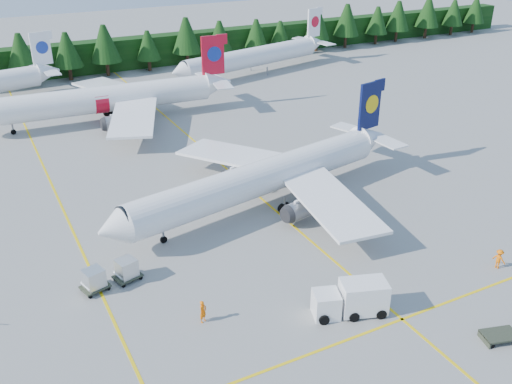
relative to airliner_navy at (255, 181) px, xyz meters
name	(u,v)px	position (x,y,z in m)	size (l,w,h in m)	color
ground	(296,299)	(-4.33, -15.81, -3.23)	(320.00, 320.00, 0.00)	gray
taxi_stripe_a	(72,230)	(-18.33, 4.19, -3.22)	(0.25, 120.00, 0.01)	yellow
taxi_stripe_b	(251,190)	(1.67, 4.19, -3.22)	(0.25, 120.00, 0.01)	yellow
taxi_stripe_cross	(338,343)	(-4.33, -21.81, -3.22)	(80.00, 0.25, 0.01)	yellow
treeline_hedge	(79,58)	(-4.33, 66.19, -0.23)	(220.00, 4.00, 6.00)	black
airliner_navy	(255,181)	(0.00, 0.00, 0.00)	(36.50, 29.73, 10.73)	white
airliner_red	(96,101)	(-8.28, 35.40, 0.20)	(39.26, 32.26, 11.41)	white
airliner_far_right	(248,58)	(24.15, 49.85, 0.17)	(36.55, 11.91, 10.82)	white
service_truck	(350,299)	(-1.53, -19.26, -1.85)	(6.12, 3.83, 2.78)	white
uld_pair	(111,274)	(-17.22, -6.93, -2.08)	(5.41, 2.47, 1.70)	#343A2A
crew_a	(203,312)	(-12.16, -14.92, -2.29)	(0.69, 0.45, 1.88)	#FA6805
crew_b	(335,305)	(-2.60, -18.80, -2.41)	(0.79, 0.62, 1.63)	#F93005
crew_c	(499,259)	(13.98, -20.06, -2.30)	(0.76, 0.52, 1.84)	#ED6604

